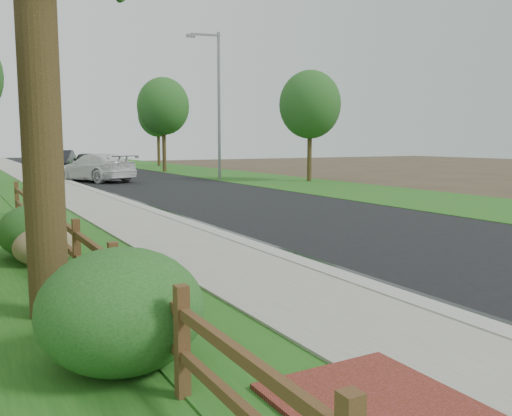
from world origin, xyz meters
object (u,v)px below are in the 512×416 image
white_suv (96,167)px  streetlight (216,97)px  ranch_fence (64,236)px  dark_car_mid (87,162)px

white_suv → streetlight: (7.05, -1.73, 4.24)m
ranch_fence → white_suv: size_ratio=3.01×
white_suv → streetlight: size_ratio=0.63×
white_suv → streetlight: streetlight is taller
ranch_fence → dark_car_mid: (7.03, 31.11, 0.18)m
streetlight → dark_car_mid: bearing=117.3°
ranch_fence → streetlight: (12.65, 20.22, 4.46)m
ranch_fence → streetlight: 24.27m
dark_car_mid → streetlight: bearing=124.0°
ranch_fence → white_suv: 22.66m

